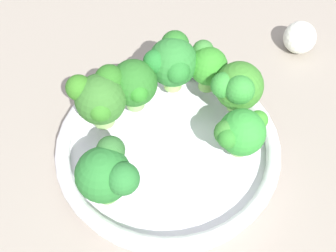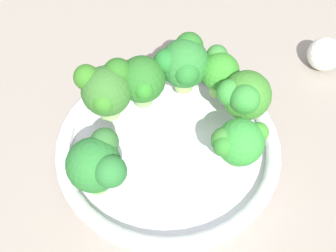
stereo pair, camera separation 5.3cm
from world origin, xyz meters
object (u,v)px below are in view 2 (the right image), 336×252
Objects in this scene: broccoli_floret_4 at (219,70)px; garlic_bulb at (324,54)px; broccoli_floret_0 at (106,89)px; broccoli_floret_1 at (143,80)px; bowl at (168,148)px; broccoli_floret_6 at (238,142)px; broccoli_floret_3 at (184,62)px; broccoli_floret_2 at (244,96)px; broccoli_floret_5 at (97,164)px.

garlic_bulb is at bearing 15.01° from broccoli_floret_4.
broccoli_floret_0 reaches higher than broccoli_floret_1.
bowl is 10.51cm from broccoli_floret_0.
broccoli_floret_1 is at bearing -169.81° from garlic_bulb.
broccoli_floret_6 is 1.39× the size of garlic_bulb.
broccoli_floret_3 is 1.21× the size of broccoli_floret_4.
garlic_bulb is at bearing 10.52° from broccoli_floret_0.
broccoli_floret_2 is at bearing -71.28° from broccoli_floret_4.
broccoli_floret_2 is 19.10cm from broccoli_floret_5.
broccoli_floret_1 reaches higher than garlic_bulb.
broccoli_floret_0 is 0.98× the size of broccoli_floret_3.
broccoli_floret_6 is at bearing 1.94° from broccoli_floret_5.
broccoli_floret_1 is 0.99× the size of broccoli_floret_2.
broccoli_floret_5 is (-2.00, -10.30, -0.14)cm from broccoli_floret_0.
broccoli_floret_0 is 16.80cm from broccoli_floret_6.
broccoli_floret_4 is at bearing 86.83° from broccoli_floret_6.
broccoli_floret_1 is 13.10cm from broccoli_floret_5.
bowl is 5.71× the size of garlic_bulb.
broccoli_floret_2 is (11.36, -4.84, 0.21)cm from broccoli_floret_1.
bowl is 3.90× the size of broccoli_floret_1.
broccoli_floret_3 is 4.53cm from broccoli_floret_4.
broccoli_floret_3 is 12.84cm from broccoli_floret_6.
broccoli_floret_5 is at bearing -160.17° from broccoli_floret_2.
broccoli_floret_4 is 0.94× the size of broccoli_floret_6.
broccoli_floret_6 is at bearing -93.17° from broccoli_floret_4.
broccoli_floret_4 is 1.30× the size of garlic_bulb.
broccoli_floret_1 is (4.60, 1.02, -0.39)cm from broccoli_floret_0.
broccoli_floret_3 is at bearing 133.49° from broccoli_floret_2.
bowl is at bearing 28.59° from broccoli_floret_5.
broccoli_floret_6 is (13.64, -9.77, -0.85)cm from broccoli_floret_0.
garlic_bulb is (24.87, 11.51, 0.75)cm from bowl.
broccoli_floret_6 is 23.98cm from garlic_bulb.
bowl is 3.83× the size of broccoli_floret_5.
bowl is 11.29cm from broccoli_floret_5.
broccoli_floret_1 and broccoli_floret_2 have the same top height.
broccoli_floret_1 is 0.98× the size of broccoli_floret_5.
broccoli_floret_0 reaches higher than broccoli_floret_5.
broccoli_floret_0 is 4.73cm from broccoli_floret_1.
garlic_bulb is (33.31, 16.11, -5.15)cm from broccoli_floret_5.
broccoli_floret_4 is 19.94cm from broccoli_floret_5.
broccoli_floret_2 reaches higher than bowl.
broccoli_floret_3 reaches higher than broccoli_floret_2.
broccoli_floret_3 reaches higher than broccoli_floret_1.
broccoli_floret_0 reaches higher than broccoli_floret_4.
broccoli_floret_0 reaches higher than broccoli_floret_6.
bowl is at bearing -113.29° from broccoli_floret_3.
garlic_bulb is (31.31, 5.82, -5.29)cm from broccoli_floret_0.
broccoli_floret_3 is 1.05× the size of broccoli_floret_5.
broccoli_floret_0 is 1.12× the size of broccoli_floret_6.
broccoli_floret_5 is at bearing -133.10° from broccoli_floret_3.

